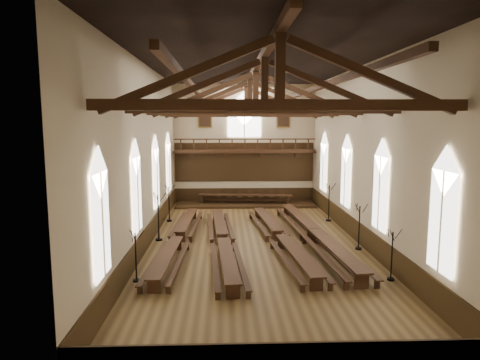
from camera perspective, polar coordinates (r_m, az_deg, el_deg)
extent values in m
plane|color=brown|center=(24.39, 2.01, -8.61)|extent=(26.00, 26.00, 0.00)
plane|color=beige|center=(36.42, 0.56, 4.84)|extent=(12.00, 0.00, 12.00)
plane|color=beige|center=(10.64, 7.21, -2.52)|extent=(12.00, 0.00, 12.00)
plane|color=beige|center=(23.79, -12.52, 3.06)|extent=(0.00, 26.00, 26.00)
plane|color=beige|center=(24.65, 16.14, 3.10)|extent=(0.00, 26.00, 26.00)
plane|color=black|center=(23.60, 2.13, 15.37)|extent=(26.00, 26.00, 0.00)
cube|color=#362610|center=(36.87, 0.56, -2.01)|extent=(11.90, 0.08, 1.20)
cube|color=#362610|center=(24.53, -12.12, -7.23)|extent=(0.08, 25.90, 1.20)
cube|color=#362610|center=(25.36, 15.68, -6.85)|extent=(0.08, 25.90, 1.20)
cube|color=white|center=(15.33, -17.99, -5.76)|extent=(0.05, 1.80, 3.60)
cube|color=white|center=(15.02, -18.28, 0.94)|extent=(0.05, 1.80, 1.80)
cylinder|color=beige|center=(15.32, -17.85, -5.76)|extent=(0.08, 0.08, 3.60)
cube|color=white|center=(21.05, -13.57, -1.96)|extent=(0.05, 1.80, 3.60)
cube|color=white|center=(20.82, -13.73, 2.92)|extent=(0.05, 1.80, 1.80)
cylinder|color=beige|center=(21.04, -13.47, -1.96)|extent=(0.08, 0.08, 3.60)
cube|color=white|center=(26.89, -11.07, 0.20)|extent=(0.05, 1.80, 3.60)
cube|color=white|center=(26.71, -11.17, 4.03)|extent=(0.05, 1.80, 1.80)
cylinder|color=beige|center=(26.88, -10.98, 0.20)|extent=(0.08, 0.08, 3.60)
cube|color=white|center=(32.79, -9.46, 1.59)|extent=(0.05, 1.80, 3.60)
cube|color=white|center=(32.64, -9.53, 4.74)|extent=(0.05, 1.80, 1.80)
cylinder|color=beige|center=(32.78, -9.39, 1.60)|extent=(0.08, 0.08, 3.60)
cube|color=white|center=(16.60, 25.35, -5.11)|extent=(0.05, 1.80, 3.60)
cube|color=white|center=(16.32, 25.72, 1.07)|extent=(0.05, 1.80, 1.80)
cylinder|color=beige|center=(16.59, 25.22, -5.11)|extent=(0.08, 0.08, 3.60)
cube|color=white|center=(21.99, 18.17, -1.72)|extent=(0.05, 1.80, 3.60)
cube|color=white|center=(21.78, 18.37, 2.95)|extent=(0.05, 1.80, 1.80)
cylinder|color=beige|center=(21.98, 18.07, -1.72)|extent=(0.08, 0.08, 3.60)
cube|color=white|center=(27.63, 13.88, 0.32)|extent=(0.05, 1.80, 3.60)
cube|color=white|center=(27.46, 14.00, 4.05)|extent=(0.05, 1.80, 1.80)
cylinder|color=beige|center=(27.62, 13.80, 0.32)|extent=(0.08, 0.08, 3.60)
cube|color=white|center=(33.40, 11.06, 1.67)|extent=(0.05, 1.80, 3.60)
cube|color=white|center=(33.26, 11.14, 4.75)|extent=(0.05, 1.80, 1.80)
cylinder|color=beige|center=(33.39, 10.99, 1.67)|extent=(0.08, 0.08, 3.60)
cube|color=white|center=(36.27, 0.58, 7.67)|extent=(2.80, 0.05, 2.40)
cube|color=white|center=(36.29, 0.58, 9.57)|extent=(2.80, 0.05, 2.80)
cylinder|color=beige|center=(36.23, 0.58, 7.67)|extent=(0.10, 0.10, 2.40)
cube|color=#3D2613|center=(35.81, 0.61, 3.83)|extent=(11.80, 1.20, 0.20)
cube|color=#362610|center=(36.47, 0.57, 2.40)|extent=(11.80, 0.10, 3.30)
cube|color=#3D2613|center=(35.21, 0.66, 5.47)|extent=(11.60, 0.12, 0.10)
cube|color=#3D2613|center=(35.26, 0.66, 4.01)|extent=(11.60, 0.12, 0.10)
cube|color=#3D2613|center=(36.29, -6.55, 3.43)|extent=(0.35, 0.40, 0.50)
cube|color=#3D2613|center=(36.19, -1.80, 3.47)|extent=(0.35, 0.40, 0.50)
cube|color=#3D2613|center=(36.33, 2.95, 3.48)|extent=(0.35, 0.40, 0.50)
cube|color=#3D2613|center=(36.72, 7.63, 3.46)|extent=(0.35, 0.40, 0.50)
cube|color=brown|center=(36.27, -4.69, 8.12)|extent=(1.15, 0.06, 1.45)
cube|color=black|center=(36.23, -4.69, 8.12)|extent=(0.95, 0.04, 1.25)
cube|color=brown|center=(36.59, 5.80, 8.10)|extent=(1.15, 0.06, 1.45)
cube|color=black|center=(36.55, 5.81, 8.10)|extent=(0.95, 0.04, 1.25)
cube|color=#3D2613|center=(13.45, 5.29, 9.93)|extent=(11.70, 0.35, 0.35)
cube|color=#3D2613|center=(13.56, 5.37, 15.42)|extent=(0.30, 0.30, 2.40)
cube|color=#3D2613|center=(13.45, -7.28, 13.74)|extent=(5.44, 0.26, 2.40)
cube|color=#3D2613|center=(14.17, 17.29, 13.15)|extent=(5.44, 0.26, 2.40)
cube|color=#3D2613|center=(18.42, 3.26, 9.37)|extent=(11.70, 0.35, 0.35)
cube|color=#3D2613|center=(18.50, 3.30, 13.40)|extent=(0.30, 0.30, 2.40)
cube|color=#3D2613|center=(18.42, -5.88, 12.15)|extent=(5.44, 0.26, 2.40)
cube|color=#3D2613|center=(18.95, 12.18, 11.89)|extent=(5.44, 0.26, 2.40)
cube|color=#3D2613|center=(23.40, 2.10, 9.05)|extent=(11.70, 0.35, 0.35)
cube|color=#3D2613|center=(23.46, 2.12, 12.22)|extent=(0.30, 0.30, 2.40)
cube|color=#3D2613|center=(23.40, -5.08, 11.23)|extent=(5.44, 0.26, 2.40)
cube|color=#3D2613|center=(23.82, 9.17, 11.10)|extent=(5.44, 0.26, 2.40)
cube|color=#3D2613|center=(28.39, 1.35, 8.84)|extent=(11.70, 0.35, 0.35)
cube|color=#3D2613|center=(28.44, 1.35, 11.46)|extent=(0.30, 0.30, 2.40)
cube|color=#3D2613|center=(28.39, -4.56, 10.63)|extent=(5.44, 0.26, 2.40)
cube|color=#3D2613|center=(28.74, 7.19, 10.56)|extent=(5.44, 0.26, 2.40)
cube|color=#3D2613|center=(33.38, 0.82, 8.69)|extent=(11.70, 0.35, 0.35)
cube|color=#3D2613|center=(33.42, 0.82, 10.92)|extent=(0.30, 0.30, 2.40)
cube|color=#3D2613|center=(33.38, -4.20, 10.21)|extent=(5.44, 0.26, 2.40)
cube|color=#3D2613|center=(33.68, 5.80, 10.17)|extent=(5.44, 0.26, 2.40)
cube|color=#3D2613|center=(23.46, -6.29, 12.18)|extent=(0.25, 25.70, 0.25)
cube|color=#3D2613|center=(23.95, 10.34, 12.02)|extent=(0.25, 25.70, 0.25)
cube|color=#3D2613|center=(23.56, 2.13, 14.65)|extent=(0.30, 25.70, 0.30)
cube|color=#3D2613|center=(20.66, -9.27, -9.86)|extent=(0.93, 6.53, 0.07)
cube|color=#3D2613|center=(18.04, -10.42, -13.73)|extent=(0.56, 0.10, 0.62)
cube|color=#3D2613|center=(23.54, -8.37, -8.51)|extent=(0.56, 0.10, 0.62)
cube|color=#3D2613|center=(20.79, -9.25, -10.98)|extent=(0.32, 5.76, 0.07)
cube|color=#3D2613|center=(20.84, -10.85, -10.51)|extent=(0.54, 6.51, 0.06)
cube|color=#3D2613|center=(18.16, -12.27, -14.07)|extent=(0.21, 0.07, 0.36)
cube|color=#3D2613|center=(23.71, -9.75, -8.75)|extent=(0.21, 0.07, 0.36)
cube|color=#3D2613|center=(20.65, -7.65, -10.61)|extent=(0.54, 6.51, 0.06)
cube|color=#3D2613|center=(17.95, -8.57, -14.24)|extent=(0.21, 0.07, 0.36)
cube|color=#3D2613|center=(23.54, -6.95, -8.81)|extent=(0.21, 0.07, 0.36)
cube|color=#3D2613|center=(27.76, -7.40, -5.23)|extent=(0.93, 6.53, 0.07)
cube|color=#3D2613|center=(25.02, -7.99, -7.52)|extent=(0.56, 0.10, 0.62)
cube|color=#3D2613|center=(30.68, -6.89, -4.63)|extent=(0.56, 0.10, 0.62)
cube|color=#3D2613|center=(27.86, -7.38, -6.08)|extent=(0.32, 5.76, 0.07)
cube|color=#3D2613|center=(27.90, -8.56, -5.75)|extent=(0.54, 6.51, 0.06)
cube|color=#3D2613|center=(25.10, -9.31, -7.80)|extent=(0.21, 0.07, 0.36)
cube|color=#3D2613|center=(30.83, -7.95, -4.83)|extent=(0.21, 0.07, 0.36)
cube|color=#3D2613|center=(27.75, -6.20, -5.78)|extent=(0.54, 6.51, 0.06)
cube|color=#3D2613|center=(24.93, -6.67, -7.86)|extent=(0.21, 0.07, 0.36)
cube|color=#3D2613|center=(30.69, -5.81, -4.86)|extent=(0.21, 0.07, 0.36)
cube|color=#3D2613|center=(19.95, -2.36, -10.35)|extent=(1.07, 6.72, 0.08)
cube|color=#3D2613|center=(17.24, -2.38, -14.61)|extent=(0.57, 0.11, 0.64)
cube|color=#3D2613|center=(22.93, -2.33, -8.85)|extent=(0.57, 0.11, 0.64)
cube|color=#3D2613|center=(20.09, -2.35, -11.54)|extent=(0.43, 5.92, 0.08)
cube|color=#3D2613|center=(20.01, -4.08, -11.14)|extent=(0.67, 6.70, 0.06)
cube|color=#3D2613|center=(17.23, -4.42, -15.12)|extent=(0.22, 0.08, 0.37)
cube|color=#3D2613|center=(22.99, -3.82, -9.17)|extent=(0.22, 0.08, 0.37)
cube|color=#3D2613|center=(20.08, -0.63, -11.06)|extent=(0.67, 6.70, 0.06)
cube|color=#3D2613|center=(17.29, -0.35, -15.02)|extent=(0.22, 0.08, 0.37)
cube|color=#3D2613|center=(23.05, -0.84, -9.10)|extent=(0.22, 0.08, 0.37)
cube|color=#3D2613|center=(27.08, -2.31, -5.46)|extent=(1.07, 6.72, 0.08)
cube|color=#3D2613|center=(24.25, -2.32, -7.92)|extent=(0.57, 0.11, 0.64)
cube|color=#3D2613|center=(30.09, -2.29, -4.81)|extent=(0.57, 0.11, 0.64)
cube|color=#3D2613|center=(27.18, -2.30, -6.36)|extent=(0.43, 5.92, 0.08)
cube|color=#3D2613|center=(27.12, -3.56, -6.05)|extent=(0.67, 6.70, 0.06)
cube|color=#3D2613|center=(24.22, -3.73, -8.28)|extent=(0.22, 0.08, 0.37)
cube|color=#3D2613|center=(30.14, -3.42, -5.05)|extent=(0.22, 0.08, 0.37)
cube|color=#3D2613|center=(27.18, -1.05, -6.00)|extent=(0.67, 6.70, 0.06)
cube|color=#3D2613|center=(24.28, -0.91, -8.22)|extent=(0.22, 0.08, 0.37)
cube|color=#3D2613|center=(30.21, -1.16, -5.01)|extent=(0.22, 0.08, 0.37)
cube|color=#3D2613|center=(20.75, 6.62, -9.69)|extent=(1.28, 6.64, 0.08)
cube|color=#3D2613|center=(18.10, 8.07, -13.58)|extent=(0.57, 0.13, 0.63)
cube|color=#3D2613|center=(23.67, 5.50, -8.35)|extent=(0.57, 0.13, 0.63)
cube|color=#3D2613|center=(20.89, 6.60, -10.83)|extent=(0.62, 5.84, 0.08)
cube|color=#3D2613|center=(20.71, 5.01, -10.51)|extent=(0.88, 6.61, 0.06)
cube|color=#3D2613|center=(17.97, 6.23, -14.17)|extent=(0.22, 0.09, 0.37)
cube|color=#3D2613|center=(23.63, 4.08, -8.70)|extent=(0.22, 0.09, 0.37)
cube|color=#3D2613|center=(20.98, 8.18, -10.31)|extent=(0.88, 6.61, 0.06)
cube|color=#3D2613|center=(18.27, 9.91, -13.86)|extent=(0.22, 0.09, 0.37)
cube|color=#3D2613|center=(23.89, 6.87, -8.55)|extent=(0.22, 0.09, 0.37)
cube|color=#3D2613|center=(27.84, 4.30, -5.12)|extent=(1.28, 6.64, 0.08)
cube|color=#3D2613|center=(25.06, 5.06, -7.43)|extent=(0.57, 0.13, 0.63)
cube|color=#3D2613|center=(30.80, 3.68, -4.53)|extent=(0.57, 0.13, 0.63)
cube|color=#3D2613|center=(27.94, 4.29, -5.99)|extent=(0.62, 5.84, 0.08)
cube|color=#3D2613|center=(27.79, 3.11, -5.72)|extent=(0.88, 6.61, 0.06)
cube|color=#3D2613|center=(24.93, 3.75, -7.82)|extent=(0.22, 0.09, 0.37)
cube|color=#3D2613|center=(30.77, 2.59, -4.79)|extent=(0.22, 0.09, 0.37)
cube|color=#3D2613|center=(28.02, 5.47, -5.63)|extent=(0.88, 6.61, 0.06)
cube|color=#3D2613|center=(25.18, 6.38, -7.69)|extent=(0.22, 0.09, 0.37)
cube|color=#3D2613|center=(30.99, 4.73, -4.71)|extent=(0.22, 0.09, 0.37)
cube|color=#3D2613|center=(21.62, 11.89, -8.88)|extent=(1.25, 7.41, 0.08)
cube|color=#3D2613|center=(18.71, 14.37, -12.91)|extent=(0.63, 0.13, 0.71)
cube|color=#3D2613|center=(24.83, 10.00, -7.58)|extent=(0.63, 0.13, 0.71)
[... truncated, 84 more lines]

